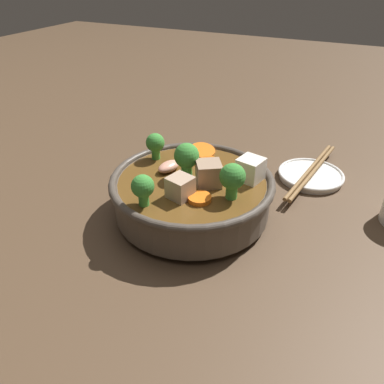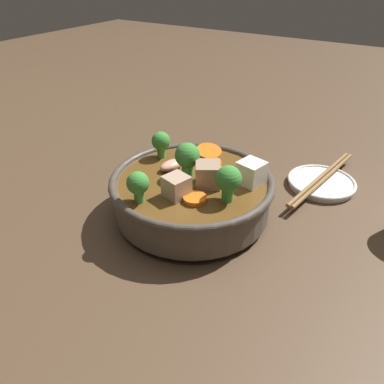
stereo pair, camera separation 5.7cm
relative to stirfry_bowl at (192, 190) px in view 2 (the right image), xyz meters
name	(u,v)px [view 2 (the right image)]	position (x,y,z in m)	size (l,w,h in m)	color
ground_plane	(192,214)	(0.00, 0.00, -0.05)	(3.00, 3.00, 0.00)	#4C3826
stirfry_bowl	(192,190)	(0.00, 0.00, 0.00)	(0.25, 0.25, 0.12)	#51473D
side_saucer	(321,183)	(-0.20, 0.15, -0.04)	(0.12, 0.12, 0.01)	white
chopsticks_pair	(322,178)	(-0.20, 0.15, -0.03)	(0.23, 0.05, 0.01)	olive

